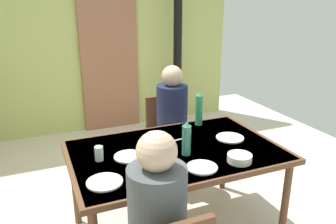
% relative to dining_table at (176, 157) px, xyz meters
% --- Properties ---
extents(wall_back, '(4.53, 0.10, 2.59)m').
position_rel_dining_table_xyz_m(wall_back, '(-0.32, 2.60, 0.62)').
color(wall_back, '#B9C36C').
rests_on(wall_back, ground_plane).
extents(door_wooden, '(0.80, 0.05, 2.00)m').
position_rel_dining_table_xyz_m(door_wooden, '(0.11, 2.52, 0.33)').
color(door_wooden, '#9B6246').
rests_on(door_wooden, ground_plane).
extents(stove_pipe_column, '(0.12, 0.12, 2.59)m').
position_rel_dining_table_xyz_m(stove_pipe_column, '(1.03, 2.25, 0.62)').
color(stove_pipe_column, black).
rests_on(stove_pipe_column, ground_plane).
extents(dining_table, '(1.56, 1.00, 0.73)m').
position_rel_dining_table_xyz_m(dining_table, '(0.00, 0.00, 0.00)').
color(dining_table, brown).
rests_on(dining_table, ground_plane).
extents(chair_far_diner, '(0.40, 0.40, 0.87)m').
position_rel_dining_table_xyz_m(chair_far_diner, '(0.29, 0.85, -0.17)').
color(chair_far_diner, brown).
rests_on(chair_far_diner, ground_plane).
extents(person_near_diner, '(0.30, 0.37, 0.77)m').
position_rel_dining_table_xyz_m(person_near_diner, '(-0.43, -0.72, 0.11)').
color(person_near_diner, '#4B575A').
rests_on(person_near_diner, ground_plane).
extents(person_far_diner, '(0.30, 0.37, 0.77)m').
position_rel_dining_table_xyz_m(person_far_diner, '(0.29, 0.72, 0.11)').
color(person_far_diner, '#14274C').
rests_on(person_far_diner, ground_plane).
extents(water_bottle_green_near, '(0.06, 0.06, 0.31)m').
position_rel_dining_table_xyz_m(water_bottle_green_near, '(0.40, 0.40, 0.21)').
color(water_bottle_green_near, '#369367').
rests_on(water_bottle_green_near, dining_table).
extents(water_bottle_green_far, '(0.06, 0.06, 0.26)m').
position_rel_dining_table_xyz_m(water_bottle_green_far, '(0.04, -0.10, 0.18)').
color(water_bottle_green_far, '#3F8770').
rests_on(water_bottle_green_far, dining_table).
extents(serving_bowl_center, '(0.17, 0.17, 0.05)m').
position_rel_dining_table_xyz_m(serving_bowl_center, '(0.33, -0.35, 0.09)').
color(serving_bowl_center, silver).
rests_on(serving_bowl_center, dining_table).
extents(dinner_plate_near_left, '(0.21, 0.21, 0.01)m').
position_rel_dining_table_xyz_m(dinner_plate_near_left, '(0.04, -0.33, 0.07)').
color(dinner_plate_near_left, white).
rests_on(dinner_plate_near_left, dining_table).
extents(dinner_plate_near_right, '(0.22, 0.22, 0.01)m').
position_rel_dining_table_xyz_m(dinner_plate_near_right, '(0.49, 0.02, 0.07)').
color(dinner_plate_near_right, white).
rests_on(dinner_plate_near_right, dining_table).
extents(dinner_plate_far_center, '(0.21, 0.21, 0.01)m').
position_rel_dining_table_xyz_m(dinner_plate_far_center, '(-0.36, 0.01, 0.07)').
color(dinner_plate_far_center, white).
rests_on(dinner_plate_far_center, dining_table).
extents(dinner_plate_far_side, '(0.22, 0.22, 0.01)m').
position_rel_dining_table_xyz_m(dinner_plate_far_side, '(-0.59, -0.27, 0.07)').
color(dinner_plate_far_side, white).
rests_on(dinner_plate_far_side, dining_table).
extents(drinking_glass_by_near_diner, '(0.06, 0.06, 0.10)m').
position_rel_dining_table_xyz_m(drinking_glass_by_near_diner, '(-0.56, 0.05, 0.11)').
color(drinking_glass_by_near_diner, silver).
rests_on(drinking_glass_by_near_diner, dining_table).
extents(cutlery_knife_near, '(0.15, 0.04, 0.00)m').
position_rel_dining_table_xyz_m(cutlery_knife_near, '(0.12, 0.16, 0.06)').
color(cutlery_knife_near, silver).
rests_on(cutlery_knife_near, dining_table).
extents(cutlery_fork_near, '(0.08, 0.14, 0.00)m').
position_rel_dining_table_xyz_m(cutlery_fork_near, '(-0.21, 0.22, 0.06)').
color(cutlery_fork_near, silver).
rests_on(cutlery_fork_near, dining_table).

